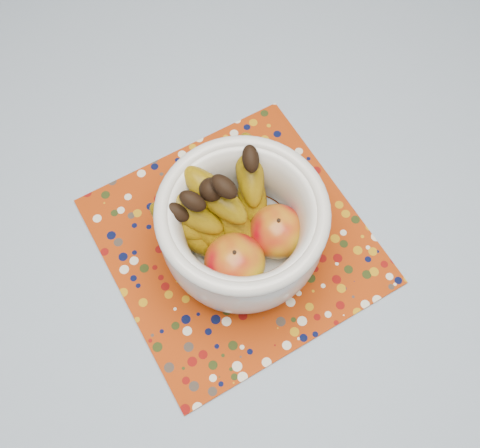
{
  "coord_description": "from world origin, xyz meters",
  "views": [
    {
      "loc": [
        -0.13,
        -0.28,
        1.49
      ],
      "look_at": [
        0.04,
        -0.03,
        0.84
      ],
      "focal_mm": 42.0,
      "sensor_mm": 36.0,
      "label": 1
    }
  ],
  "objects": [
    {
      "name": "fruit_bowl",
      "position": [
        0.03,
        -0.03,
        0.84
      ],
      "size": [
        0.24,
        0.22,
        0.17
      ],
      "color": "silver",
      "rests_on": "placemat"
    },
    {
      "name": "tablecloth",
      "position": [
        0.0,
        0.0,
        0.76
      ],
      "size": [
        1.32,
        1.32,
        0.01
      ],
      "primitive_type": "cube",
      "color": "slate",
      "rests_on": "table"
    },
    {
      "name": "placemat",
      "position": [
        0.04,
        -0.02,
        0.76
      ],
      "size": [
        0.37,
        0.37,
        0.0
      ],
      "primitive_type": "cube",
      "rotation": [
        0.0,
        0.0,
        -0.07
      ],
      "color": "#932D08",
      "rests_on": "tablecloth"
    },
    {
      "name": "table",
      "position": [
        0.0,
        0.0,
        0.67
      ],
      "size": [
        1.2,
        1.2,
        0.75
      ],
      "color": "brown",
      "rests_on": "ground"
    }
  ]
}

